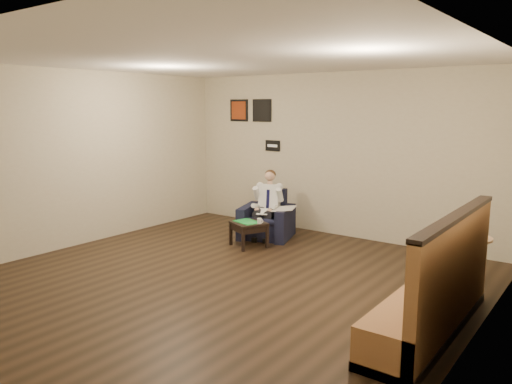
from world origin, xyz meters
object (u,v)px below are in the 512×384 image
Objects in this scene: side_table at (249,234)px; smartphone at (258,222)px; green_folder at (247,222)px; armchair at (267,215)px; seated_man at (265,207)px; cafe_table at (467,263)px; banquette at (430,273)px; coffee_mug at (259,221)px.

smartphone is (0.10, 0.11, 0.20)m from side_table.
green_folder reaches higher than smartphone.
armchair is at bearing 95.64° from green_folder.
seated_man is 3.41m from cafe_table.
cafe_table is (3.31, 0.04, 0.14)m from side_table.
green_folder reaches higher than side_table.
green_folder is (0.03, -0.53, -0.15)m from seated_man.
armchair is 0.75× the size of seated_man.
green_folder is 0.59× the size of cafe_table.
seated_man is at bearing 150.46° from banquette.
smartphone is 0.05× the size of banquette.
seated_man is 0.47m from smartphone.
banquette is 3.50× the size of cafe_table.
armchair is at bearing 90.00° from seated_man.
seated_man is 1.63× the size of cafe_table.
cafe_table is at bearing 0.08° from coffee_mug.
coffee_mug is at bearing 9.42° from green_folder.
cafe_table is at bearing 0.62° from side_table.
coffee_mug reaches higher than smartphone.
coffee_mug reaches higher than green_folder.
armchair reaches higher than cafe_table.
side_table is 0.21m from green_folder.
armchair is at bearing 149.44° from banquette.
seated_man is 0.56m from coffee_mug.
cafe_table is (3.12, 0.00, -0.10)m from coffee_mug.
green_folder is at bearing -170.58° from coffee_mug.
cafe_table is (0.01, 1.42, -0.27)m from banquette.
smartphone is at bearing 41.76° from green_folder.
side_table is 0.25m from smartphone.
green_folder is 0.17× the size of banquette.
seated_man reaches higher than side_table.
armchair is at bearing 98.52° from side_table.
banquette reaches higher than armchair.
armchair reaches higher than side_table.
banquette reaches higher than seated_man.
cafe_table is at bearing 32.94° from smartphone.
banquette is 1.44m from cafe_table.
cafe_table is at bearing 0.70° from green_folder.
green_folder is at bearing -179.30° from cafe_table.
banquette is at bearing -47.93° from seated_man.
seated_man is at bearing -90.00° from armchair.
armchair is 0.66m from side_table.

